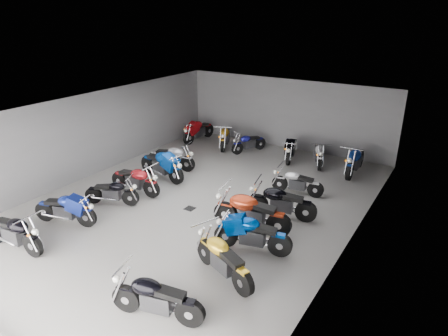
{
  "coord_description": "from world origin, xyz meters",
  "views": [
    {
      "loc": [
        7.16,
        -9.79,
        6.1
      ],
      "look_at": [
        0.37,
        1.03,
        1.0
      ],
      "focal_mm": 32.0,
      "sensor_mm": 36.0,
      "label": 1
    }
  ],
  "objects": [
    {
      "name": "motorcycle_back_a",
      "position": [
        -4.0,
        5.6,
        0.53
      ],
      "size": [
        0.46,
        2.21,
        0.97
      ],
      "rotation": [
        0.0,
        0.0,
        3.08
      ],
      "color": "black",
      "rests_on": "ground"
    },
    {
      "name": "wall_right",
      "position": [
        5.0,
        0.0,
        1.6
      ],
      "size": [
        0.1,
        14.0,
        3.2
      ],
      "primitive_type": "cube",
      "color": "slate",
      "rests_on": "ground"
    },
    {
      "name": "motorcycle_left_b",
      "position": [
        -2.58,
        -3.27,
        0.5
      ],
      "size": [
        2.01,
        0.75,
        0.91
      ],
      "rotation": [
        0.0,
        0.0,
        -1.27
      ],
      "color": "black",
      "rests_on": "ground"
    },
    {
      "name": "ground",
      "position": [
        0.0,
        0.0,
        0.0
      ],
      "size": [
        14.0,
        14.0,
        0.0
      ],
      "primitive_type": "plane",
      "color": "gray",
      "rests_on": "ground"
    },
    {
      "name": "wall_back",
      "position": [
        0.0,
        7.0,
        1.6
      ],
      "size": [
        10.0,
        0.1,
        3.2
      ],
      "primitive_type": "cube",
      "color": "slate",
      "rests_on": "ground"
    },
    {
      "name": "drain_grate",
      "position": [
        0.0,
        -0.5,
        0.01
      ],
      "size": [
        0.32,
        0.32,
        0.01
      ],
      "primitive_type": "cube",
      "color": "black",
      "rests_on": "ground"
    },
    {
      "name": "motorcycle_left_f",
      "position": [
        -2.71,
        1.93,
        0.5
      ],
      "size": [
        2.09,
        0.57,
        0.92
      ],
      "rotation": [
        0.0,
        0.0,
        -1.39
      ],
      "color": "black",
      "rests_on": "ground"
    },
    {
      "name": "motorcycle_back_e",
      "position": [
        2.18,
        5.61,
        0.49
      ],
      "size": [
        0.93,
        1.92,
        0.89
      ],
      "rotation": [
        0.0,
        0.0,
        3.55
      ],
      "color": "black",
      "rests_on": "ground"
    },
    {
      "name": "motorcycle_back_b",
      "position": [
        -2.35,
        5.47,
        0.52
      ],
      "size": [
        1.02,
        2.05,
        0.96
      ],
      "rotation": [
        0.0,
        0.0,
        3.56
      ],
      "color": "black",
      "rests_on": "ground"
    },
    {
      "name": "motorcycle_left_e",
      "position": [
        -2.4,
        0.97,
        0.56
      ],
      "size": [
        2.33,
        0.6,
        1.03
      ],
      "rotation": [
        0.0,
        0.0,
        -1.74
      ],
      "color": "black",
      "rests_on": "ground"
    },
    {
      "name": "motorcycle_right_d",
      "position": [
        2.32,
        -0.62,
        0.58
      ],
      "size": [
        2.4,
        0.57,
        1.06
      ],
      "rotation": [
        0.0,
        0.0,
        1.71
      ],
      "color": "black",
      "rests_on": "ground"
    },
    {
      "name": "motorcycle_right_b",
      "position": [
        2.84,
        -2.96,
        0.52
      ],
      "size": [
        2.08,
        0.95,
        0.96
      ],
      "rotation": [
        0.0,
        0.0,
        1.19
      ],
      "color": "black",
      "rests_on": "ground"
    },
    {
      "name": "motorcycle_left_c",
      "position": [
        -2.37,
        -1.6,
        0.45
      ],
      "size": [
        1.75,
        0.87,
        0.82
      ],
      "rotation": [
        0.0,
        0.0,
        -1.15
      ],
      "color": "black",
      "rests_on": "ground"
    },
    {
      "name": "motorcycle_back_c",
      "position": [
        -1.09,
        5.45,
        0.45
      ],
      "size": [
        0.88,
        1.74,
        0.82
      ],
      "rotation": [
        0.0,
        0.0,
        2.72
      ],
      "color": "black",
      "rests_on": "ground"
    },
    {
      "name": "ceiling",
      "position": [
        0.0,
        0.0,
        3.22
      ],
      "size": [
        10.0,
        14.0,
        0.04
      ],
      "primitive_type": "cube",
      "color": "black",
      "rests_on": "wall_back"
    },
    {
      "name": "motorcycle_left_a",
      "position": [
        -2.58,
        -4.91,
        0.52
      ],
      "size": [
        2.16,
        0.45,
        0.95
      ],
      "rotation": [
        0.0,
        0.0,
        -1.52
      ],
      "color": "black",
      "rests_on": "ground"
    },
    {
      "name": "motorcycle_right_c",
      "position": [
        2.87,
        -1.57,
        0.52
      ],
      "size": [
        2.13,
        0.66,
        0.95
      ],
      "rotation": [
        0.0,
        0.0,
        1.81
      ],
      "color": "black",
      "rests_on": "ground"
    },
    {
      "name": "motorcycle_left_d",
      "position": [
        -2.33,
        -0.54,
        0.51
      ],
      "size": [
        2.12,
        0.43,
        0.93
      ],
      "rotation": [
        0.0,
        0.0,
        -1.54
      ],
      "color": "black",
      "rests_on": "ground"
    },
    {
      "name": "motorcycle_back_d",
      "position": [
        0.95,
        5.57,
        0.51
      ],
      "size": [
        0.69,
        2.07,
        0.93
      ],
      "rotation": [
        0.0,
        0.0,
        3.41
      ],
      "color": "black",
      "rests_on": "ground"
    },
    {
      "name": "motorcycle_right_f",
      "position": [
        2.51,
        2.43,
        0.45
      ],
      "size": [
        1.85,
        0.44,
        0.82
      ],
      "rotation": [
        0.0,
        0.0,
        1.7
      ],
      "color": "black",
      "rests_on": "ground"
    },
    {
      "name": "motorcycle_right_a",
      "position": [
        2.39,
        -4.87,
        0.51
      ],
      "size": [
        2.08,
        0.68,
        0.93
      ],
      "rotation": [
        0.0,
        0.0,
        1.83
      ],
      "color": "black",
      "rests_on": "ground"
    },
    {
      "name": "wall_left",
      "position": [
        -5.0,
        0.0,
        1.6
      ],
      "size": [
        0.1,
        14.0,
        3.2
      ],
      "primitive_type": "cube",
      "color": "slate",
      "rests_on": "ground"
    },
    {
      "name": "motorcycle_back_f",
      "position": [
        3.73,
        5.42,
        0.56
      ],
      "size": [
        0.46,
        2.33,
        1.03
      ],
      "rotation": [
        0.0,
        0.0,
        3.16
      ],
      "color": "black",
      "rests_on": "ground"
    },
    {
      "name": "motorcycle_right_e",
      "position": [
        2.75,
        0.55,
        0.53
      ],
      "size": [
        2.17,
        0.66,
        0.97
      ],
      "rotation": [
        0.0,
        0.0,
        1.79
      ],
      "color": "black",
      "rests_on": "ground"
    }
  ]
}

